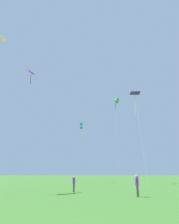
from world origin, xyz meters
name	(u,v)px	position (x,y,z in m)	size (l,w,h in m)	color
kite_green_small	(115,100)	(4.74, 36.90, 16.98)	(1.93, 8.27, 17.81)	green
kite_purple_streamer	(31,77)	(-15.47, 38.94, 24.38)	(2.62, 11.18, 26.53)	purple
kite_teal_box	(81,127)	(-3.00, 40.45, 12.01)	(0.93, 4.42, 12.92)	teal
kite_black_large	(135,99)	(8.08, 31.89, 15.30)	(2.25, 10.20, 17.23)	black
person_with_spool	(74,183)	(-1.43, 17.75, 0.91)	(0.28, 0.47, 1.51)	#665B4C
person_child_small	(137,183)	(4.20, 14.13, 1.01)	(0.41, 0.46, 1.67)	#665B4C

